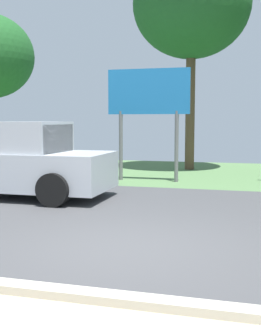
{
  "coord_description": "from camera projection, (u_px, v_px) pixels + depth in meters",
  "views": [
    {
      "loc": [
        1.86,
        -6.28,
        1.92
      ],
      "look_at": [
        -0.15,
        1.0,
        1.1
      ],
      "focal_mm": 47.36,
      "sensor_mm": 36.0,
      "label": 1
    }
  ],
  "objects": [
    {
      "name": "tree_left_far",
      "position": [
        192.0,
        5.0,
        16.67
      ],
      "size": [
        4.45,
        4.45,
        8.28
      ],
      "color": "brown",
      "rests_on": "ground_plane"
    },
    {
      "name": "roadside_billboard",
      "position": [
        148.0,
        100.0,
        13.78
      ],
      "size": [
        2.6,
        0.12,
        3.5
      ],
      "color": "slate",
      "rests_on": "ground_plane"
    },
    {
      "name": "ground_plane",
      "position": [
        161.0,
        212.0,
        9.54
      ],
      "size": [
        40.0,
        22.0,
        0.2
      ],
      "color": "#424244"
    },
    {
      "name": "pickup_truck",
      "position": [
        10.0,
        162.0,
        11.16
      ],
      "size": [
        5.2,
        2.28,
        1.88
      ],
      "rotation": [
        0.0,
        0.0,
        -0.07
      ],
      "color": "#ADB2BA",
      "rests_on": "ground_plane"
    }
  ]
}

